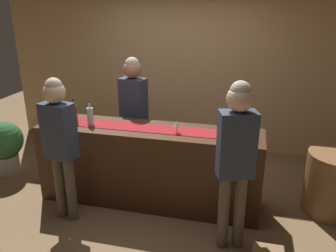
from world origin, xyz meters
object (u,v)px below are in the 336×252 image
(wine_bottle_amber, at_px, (74,114))
(potted_plant_tall, at_px, (4,144))
(wine_bottle_clear, at_px, (90,116))
(customer_browsing, at_px, (59,136))
(wine_glass_near_customer, at_px, (177,124))
(bartender, at_px, (134,106))
(customer_sipping, at_px, (236,150))
(wine_glass_mid_counter, at_px, (237,126))
(round_side_table, at_px, (335,183))

(wine_bottle_amber, relative_size, potted_plant_tall, 0.38)
(wine_bottle_clear, distance_m, customer_browsing, 0.53)
(wine_bottle_clear, relative_size, wine_glass_near_customer, 2.10)
(bartender, height_order, customer_sipping, customer_sipping)
(wine_glass_near_customer, xyz_separation_m, customer_sipping, (0.68, -0.55, -0.00))
(wine_bottle_amber, relative_size, customer_sipping, 0.18)
(wine_glass_mid_counter, bearing_deg, customer_sipping, -87.60)
(wine_bottle_amber, height_order, bartender, bartender)
(bartender, bearing_deg, wine_glass_near_customer, 150.50)
(potted_plant_tall, bearing_deg, wine_bottle_clear, -9.48)
(wine_bottle_clear, height_order, customer_sipping, customer_sipping)
(wine_bottle_amber, xyz_separation_m, customer_sipping, (1.96, -0.60, -0.01))
(wine_glass_near_customer, relative_size, customer_sipping, 0.08)
(wine_glass_near_customer, bearing_deg, bartender, 138.62)
(potted_plant_tall, bearing_deg, round_side_table, 1.24)
(wine_bottle_amber, height_order, wine_glass_mid_counter, wine_bottle_amber)
(wine_bottle_clear, distance_m, potted_plant_tall, 1.64)
(wine_glass_near_customer, height_order, customer_browsing, customer_browsing)
(wine_bottle_clear, xyz_separation_m, customer_browsing, (-0.11, -0.52, -0.07))
(bartender, xyz_separation_m, potted_plant_tall, (-1.82, -0.37, -0.59))
(wine_bottle_clear, bearing_deg, wine_glass_mid_counter, 2.20)
(bartender, xyz_separation_m, customer_browsing, (-0.44, -1.14, -0.04))
(wine_glass_mid_counter, relative_size, round_side_table, 0.19)
(customer_browsing, height_order, potted_plant_tall, customer_browsing)
(wine_glass_near_customer, xyz_separation_m, customer_browsing, (-1.17, -0.49, -0.06))
(customer_browsing, bearing_deg, wine_glass_near_customer, 34.22)
(wine_bottle_amber, relative_size, bartender, 0.18)
(wine_bottle_clear, height_order, wine_bottle_amber, same)
(wine_glass_mid_counter, relative_size, customer_sipping, 0.08)
(bartender, relative_size, round_side_table, 2.29)
(customer_sipping, bearing_deg, bartender, 122.93)
(wine_bottle_amber, height_order, wine_glass_near_customer, wine_bottle_amber)
(customer_sipping, distance_m, customer_browsing, 1.86)
(customer_browsing, height_order, round_side_table, customer_browsing)
(wine_bottle_amber, bearing_deg, round_side_table, 5.82)
(wine_bottle_amber, bearing_deg, wine_glass_mid_counter, 1.08)
(wine_bottle_amber, distance_m, potted_plant_tall, 1.44)
(wine_glass_near_customer, bearing_deg, wine_bottle_clear, 178.69)
(wine_glass_near_customer, height_order, wine_glass_mid_counter, same)
(wine_bottle_clear, bearing_deg, customer_sipping, -18.16)
(round_side_table, bearing_deg, wine_bottle_clear, -173.15)
(bartender, distance_m, customer_sipping, 1.85)
(wine_bottle_clear, distance_m, wine_glass_near_customer, 1.06)
(bartender, relative_size, potted_plant_tall, 2.14)
(customer_browsing, bearing_deg, round_side_table, 27.54)
(wine_glass_mid_counter, relative_size, bartender, 0.09)
(wine_bottle_amber, relative_size, customer_browsing, 0.18)
(wine_glass_near_customer, bearing_deg, wine_glass_mid_counter, 7.84)
(bartender, bearing_deg, wine_bottle_amber, 59.09)
(wine_bottle_amber, bearing_deg, bartender, 47.21)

